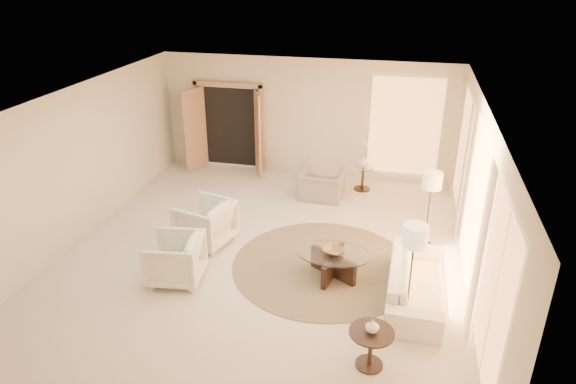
% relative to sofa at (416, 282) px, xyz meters
% --- Properties ---
extents(room, '(7.04, 8.04, 2.83)m').
position_rel_sofa_xyz_m(room, '(-2.68, 0.72, 1.09)').
color(room, beige).
rests_on(room, ground).
extents(windows_right, '(0.10, 6.40, 2.40)m').
position_rel_sofa_xyz_m(windows_right, '(0.77, 0.82, 1.05)').
color(windows_right, '#F8AA63').
rests_on(windows_right, room).
extents(window_back_corner, '(1.70, 0.10, 2.40)m').
position_rel_sofa_xyz_m(window_back_corner, '(-0.38, 4.67, 1.05)').
color(window_back_corner, '#F8AA63').
rests_on(window_back_corner, room).
extents(curtains_right, '(0.06, 5.20, 2.60)m').
position_rel_sofa_xyz_m(curtains_right, '(0.72, 1.72, 1.00)').
color(curtains_right, '#D0B08A').
rests_on(curtains_right, room).
extents(french_doors, '(1.95, 0.66, 2.16)m').
position_rel_sofa_xyz_m(french_doors, '(-4.58, 4.53, 0.76)').
color(french_doors, tan).
rests_on(french_doors, room).
extents(area_rug, '(3.70, 3.70, 0.01)m').
position_rel_sofa_xyz_m(area_rug, '(-1.55, 0.60, -0.30)').
color(area_rug, '#433624').
rests_on(area_rug, room).
extents(sofa, '(0.85, 2.10, 0.61)m').
position_rel_sofa_xyz_m(sofa, '(0.00, 0.00, 0.00)').
color(sofa, white).
rests_on(sofa, room).
extents(armchair_left, '(1.03, 1.07, 0.92)m').
position_rel_sofa_xyz_m(armchair_left, '(-3.80, 0.90, 0.15)').
color(armchair_left, white).
rests_on(armchair_left, room).
extents(armchair_right, '(0.88, 0.93, 0.86)m').
position_rel_sofa_xyz_m(armchair_right, '(-3.83, -0.35, 0.13)').
color(armchair_right, white).
rests_on(armchair_right, room).
extents(accent_chair, '(1.00, 0.67, 0.86)m').
position_rel_sofa_xyz_m(accent_chair, '(-2.06, 3.32, 0.12)').
color(accent_chair, gray).
rests_on(accent_chair, room).
extents(coffee_table, '(1.61, 1.61, 0.45)m').
position_rel_sofa_xyz_m(coffee_table, '(-1.33, 0.33, -0.02)').
color(coffee_table, black).
rests_on(coffee_table, room).
extents(end_table, '(0.58, 0.58, 0.55)m').
position_rel_sofa_xyz_m(end_table, '(-0.55, -1.61, 0.07)').
color(end_table, black).
rests_on(end_table, room).
extents(side_table, '(0.48, 0.48, 0.56)m').
position_rel_sofa_xyz_m(side_table, '(-1.21, 3.99, 0.04)').
color(side_table, '#30251A').
rests_on(side_table, room).
extents(floor_lamp_near, '(0.35, 0.35, 1.45)m').
position_rel_sofa_xyz_m(floor_lamp_near, '(0.17, 1.75, 0.93)').
color(floor_lamp_near, '#30251A').
rests_on(floor_lamp_near, room).
extents(floor_lamp_far, '(0.36, 0.36, 1.50)m').
position_rel_sofa_xyz_m(floor_lamp_far, '(-0.11, -0.43, 0.97)').
color(floor_lamp_far, '#30251A').
rests_on(floor_lamp_far, room).
extents(bowl, '(0.43, 0.43, 0.08)m').
position_rel_sofa_xyz_m(bowl, '(-1.33, 0.33, 0.18)').
color(bowl, brown).
rests_on(bowl, coffee_table).
extents(end_vase, '(0.23, 0.23, 0.18)m').
position_rel_sofa_xyz_m(end_vase, '(-0.55, -1.61, 0.33)').
color(end_vase, white).
rests_on(end_vase, end_table).
extents(side_vase, '(0.31, 0.31, 0.24)m').
position_rel_sofa_xyz_m(side_vase, '(-1.21, 3.99, 0.38)').
color(side_vase, white).
rests_on(side_vase, side_table).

